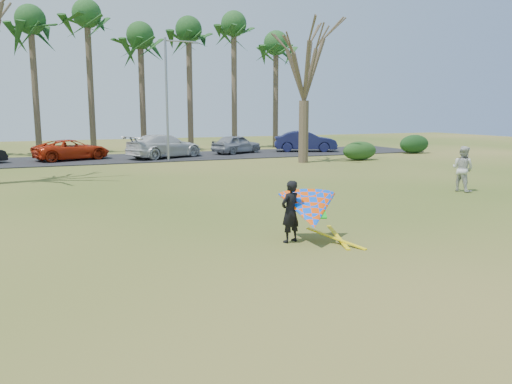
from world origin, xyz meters
name	(u,v)px	position (x,y,z in m)	size (l,w,h in m)	color
ground	(287,247)	(0.00, 0.00, 0.00)	(100.00, 100.00, 0.00)	#294F11
parking_strip	(131,158)	(0.00, 25.00, 0.03)	(46.00, 7.00, 0.06)	black
palm_4	(30,22)	(-6.00, 31.00, 9.85)	(4.84, 4.84, 11.54)	#4D3D2E
palm_5	(87,16)	(-2.00, 31.00, 10.52)	(4.84, 4.84, 12.24)	#483A2B
palm_6	(140,37)	(2.00, 31.00, 9.17)	(4.84, 4.84, 10.84)	#46362A
palm_7	(189,31)	(6.00, 31.00, 9.85)	(4.84, 4.84, 11.54)	#493B2B
palm_8	(234,26)	(10.00, 31.00, 10.52)	(4.84, 4.84, 12.24)	brown
palm_9	(276,45)	(14.00, 31.00, 9.17)	(4.84, 4.84, 10.84)	#4A3B2C
bare_tree_right	(305,59)	(10.00, 18.00, 6.57)	(6.27, 6.27, 9.21)	#47392A
streetlight	(169,93)	(2.16, 22.00, 4.46)	(2.28, 0.18, 8.00)	gray
hedge_near	(360,151)	(14.27, 17.86, 0.64)	(2.57, 1.16, 1.28)	#1B3E16
hedge_far	(414,144)	(21.40, 20.82, 0.73)	(2.64, 1.24, 1.47)	#123314
car_2	(72,150)	(-3.90, 25.04, 0.75)	(2.28, 4.94, 1.37)	red
car_3	(165,146)	(2.24, 24.20, 0.88)	(2.30, 5.65, 1.64)	silver
car_4	(237,144)	(8.18, 25.61, 0.78)	(1.71, 4.24, 1.44)	gray
car_5	(305,141)	(13.99, 25.16, 0.89)	(1.75, 5.02, 1.65)	#161A44
pedestrian_a	(463,169)	(10.62, 4.99, 0.95)	(0.93, 0.72, 1.91)	beige
kite_flyer	(309,211)	(0.72, 0.22, 0.84)	(2.13, 2.39, 2.02)	black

